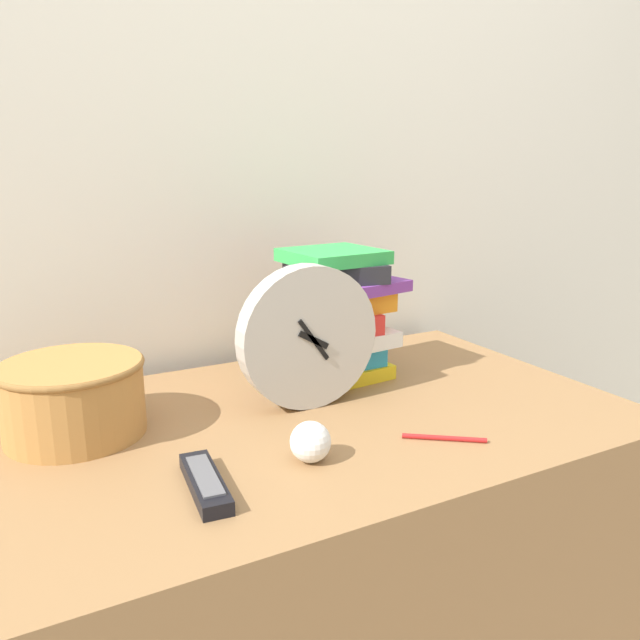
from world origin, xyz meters
name	(u,v)px	position (x,y,z in m)	size (l,w,h in m)	color
wall_back	(212,163)	(0.00, 0.75, 1.20)	(6.00, 0.04, 2.40)	silver
desk	(301,609)	(0.00, 0.34, 0.39)	(1.14, 0.68, 0.78)	olive
desk_clock	(308,337)	(0.04, 0.37, 0.91)	(0.26, 0.05, 0.26)	#B7B2A8
book_stack	(333,317)	(0.14, 0.48, 0.91)	(0.26, 0.21, 0.26)	yellow
basket	(73,395)	(-0.35, 0.44, 0.84)	(0.23, 0.23, 0.12)	#B27A3D
tv_remote	(205,482)	(-0.22, 0.17, 0.79)	(0.06, 0.16, 0.02)	black
crumpled_paper_ball	(310,442)	(-0.06, 0.18, 0.81)	(0.06, 0.06, 0.06)	white
pen	(444,438)	(0.16, 0.14, 0.78)	(0.11, 0.08, 0.01)	#B21E1E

